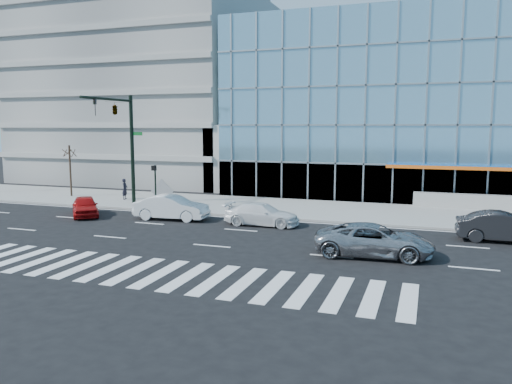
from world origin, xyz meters
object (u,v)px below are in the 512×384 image
at_px(traffic_signal, 120,123).
at_px(street_tree_near, 69,152).
at_px(white_suv, 262,214).
at_px(white_sedan, 172,207).
at_px(pedestrian, 125,189).
at_px(silver_suv, 374,240).
at_px(ped_signal_post, 155,179).
at_px(red_sedan, 85,206).
at_px(tilted_panel, 162,191).
at_px(dark_sedan, 505,227).

distance_m(traffic_signal, street_tree_near, 7.96).
distance_m(white_suv, white_sedan, 6.00).
xyz_separation_m(traffic_signal, pedestrian, (-1.67, 2.76, -5.20)).
distance_m(silver_suv, pedestrian, 23.09).
height_order(ped_signal_post, red_sedan, ped_signal_post).
distance_m(traffic_signal, white_sedan, 8.35).
distance_m(pedestrian, tilted_panel, 3.96).
xyz_separation_m(dark_sedan, tilted_panel, (-22.63, 4.66, 0.30)).
relative_size(ped_signal_post, tilted_panel, 2.31).
xyz_separation_m(street_tree_near, dark_sedan, (31.82, -5.70, -3.01)).
height_order(ped_signal_post, white_sedan, ped_signal_post).
relative_size(ped_signal_post, red_sedan, 0.77).
height_order(traffic_signal, dark_sedan, traffic_signal).
bearing_deg(tilted_panel, ped_signal_post, -83.66).
bearing_deg(white_suv, street_tree_near, 71.84).
distance_m(dark_sedan, red_sedan, 25.18).
xyz_separation_m(traffic_signal, silver_suv, (18.82, -7.87, -5.42)).
relative_size(ped_signal_post, dark_sedan, 0.64).
relative_size(silver_suv, tilted_panel, 4.10).
bearing_deg(red_sedan, white_suv, -35.46).
bearing_deg(red_sedan, pedestrian, 61.22).
relative_size(ped_signal_post, pedestrian, 1.83).
relative_size(white_suv, tilted_panel, 3.50).
xyz_separation_m(ped_signal_post, white_sedan, (3.16, -3.33, -1.36)).
bearing_deg(traffic_signal, tilted_panel, 40.92).
relative_size(traffic_signal, white_suv, 1.76).
relative_size(silver_suv, pedestrian, 3.26).
xyz_separation_m(ped_signal_post, pedestrian, (-4.17, 2.39, -1.17)).
bearing_deg(silver_suv, tilted_panel, 55.91).
bearing_deg(pedestrian, street_tree_near, 77.96).
xyz_separation_m(silver_suv, tilted_panel, (-16.63, 9.76, 0.33)).
height_order(silver_suv, tilted_panel, tilted_panel).
xyz_separation_m(silver_suv, red_sedan, (-19.16, 4.09, -0.08)).
distance_m(street_tree_near, dark_sedan, 32.47).
relative_size(red_sedan, tilted_panel, 3.00).
bearing_deg(dark_sedan, tilted_panel, 76.73).
distance_m(traffic_signal, white_suv, 13.18).
bearing_deg(white_suv, silver_suv, -126.62).
relative_size(street_tree_near, red_sedan, 1.09).
distance_m(dark_sedan, pedestrian, 27.06).
relative_size(white_sedan, pedestrian, 2.89).
bearing_deg(tilted_panel, dark_sedan, -16.88).
xyz_separation_m(white_suv, pedestrian, (-13.33, 5.53, 0.31)).
relative_size(white_suv, pedestrian, 2.78).
relative_size(white_suv, dark_sedan, 0.98).
height_order(silver_suv, pedestrian, pedestrian).
xyz_separation_m(street_tree_near, white_sedan, (12.66, -5.89, -3.00)).
bearing_deg(traffic_signal, ped_signal_post, 8.52).
height_order(dark_sedan, tilted_panel, tilted_panel).
distance_m(dark_sedan, tilted_panel, 23.11).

